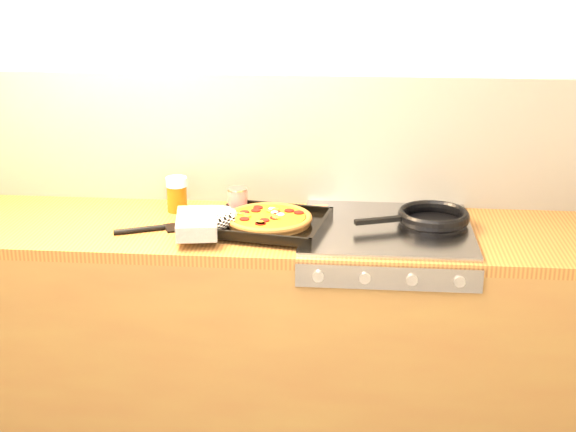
# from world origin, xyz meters

# --- Properties ---
(room_shell) EXTENTS (3.20, 3.20, 3.20)m
(room_shell) POSITION_xyz_m (0.00, 1.39, 1.15)
(room_shell) COLOR white
(room_shell) RESTS_ON ground
(counter_run) EXTENTS (3.20, 0.62, 0.90)m
(counter_run) POSITION_xyz_m (0.00, 1.10, 0.45)
(counter_run) COLOR brown
(counter_run) RESTS_ON ground
(stovetop) EXTENTS (0.60, 0.56, 0.02)m
(stovetop) POSITION_xyz_m (0.45, 1.10, 0.91)
(stovetop) COLOR #9A9A9F
(stovetop) RESTS_ON counter_run
(pizza_on_tray) EXTENTS (0.55, 0.43, 0.07)m
(pizza_on_tray) POSITION_xyz_m (-0.03, 1.04, 0.94)
(pizza_on_tray) COLOR black
(pizza_on_tray) RESTS_ON stovetop
(frying_pan) EXTENTS (0.45, 0.33, 0.04)m
(frying_pan) POSITION_xyz_m (0.61, 1.14, 0.94)
(frying_pan) COLOR black
(frying_pan) RESTS_ON stovetop
(tomato_can) EXTENTS (0.09, 0.09, 0.11)m
(tomato_can) POSITION_xyz_m (-0.10, 1.21, 0.95)
(tomato_can) COLOR #A80D1B
(tomato_can) RESTS_ON counter_run
(juice_glass) EXTENTS (0.10, 0.10, 0.13)m
(juice_glass) POSITION_xyz_m (-0.34, 1.24, 0.97)
(juice_glass) COLOR #DD4C0D
(juice_glass) RESTS_ON counter_run
(wooden_spoon) EXTENTS (0.29, 0.12, 0.02)m
(wooden_spoon) POSITION_xyz_m (0.12, 1.29, 0.91)
(wooden_spoon) COLOR #996041
(wooden_spoon) RESTS_ON counter_run
(black_spatula) EXTENTS (0.28, 0.16, 0.02)m
(black_spatula) POSITION_xyz_m (-0.37, 1.02, 0.91)
(black_spatula) COLOR black
(black_spatula) RESTS_ON counter_run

